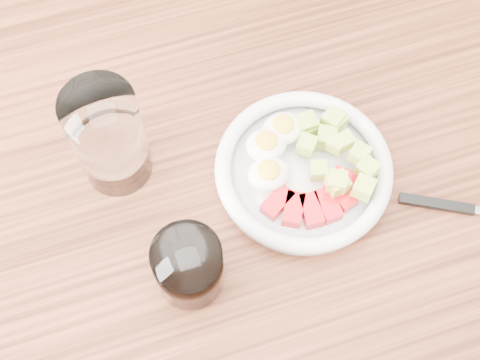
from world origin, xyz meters
The scene contains 6 objects.
ground centered at (0.00, 0.00, 0.00)m, with size 4.00×4.00×0.00m, color brown.
dining_table centered at (0.00, 0.00, 0.67)m, with size 1.50×0.90×0.77m.
bowl centered at (0.07, 0.01, 0.79)m, with size 0.22×0.22×0.06m.
fork centered at (0.24, -0.10, 0.77)m, with size 0.18×0.10×0.01m.
water_glass centered at (-0.15, 0.09, 0.85)m, with size 0.09×0.09×0.15m, color white.
coffee_glass centered at (-0.10, -0.08, 0.81)m, with size 0.08×0.08×0.09m.
Camera 1 is at (-0.11, -0.31, 1.53)m, focal length 50.00 mm.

